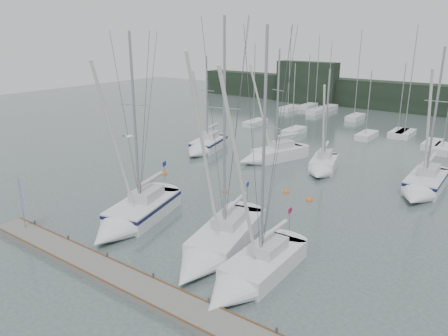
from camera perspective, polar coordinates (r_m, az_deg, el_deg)
The scene contains 18 objects.
ground at distance 29.75m, azimuth -6.31°, elevation -10.21°, with size 160.00×160.00×0.00m, color #465552.
dock at distance 26.70m, azimuth -13.77°, elevation -13.64°, with size 24.00×2.00×0.40m, color #63635F.
far_treeline at distance 83.93m, azimuth 23.79°, elevation 8.35°, with size 90.00×4.00×5.00m, color black.
far_building_left at distance 88.40m, azimuth 10.75°, elevation 10.90°, with size 12.00×3.00×8.00m, color black.
mast_forest at distance 65.19m, azimuth 24.57°, elevation 4.16°, with size 49.67×27.49×14.56m.
sailboat_near_left at distance 33.02m, azimuth -12.10°, elevation -6.36°, with size 5.54×10.10×14.86m.
sailboat_near_center at distance 28.30m, azimuth -1.43°, elevation -10.44°, with size 5.29×11.06×15.71m.
sailboat_near_right at distance 25.45m, azimuth 3.15°, elevation -13.91°, with size 2.98×9.06×15.07m.
sailboat_mid_a at distance 51.72m, azimuth -2.63°, elevation 2.80°, with size 4.61×8.49×11.86m.
sailboat_mid_b at distance 48.25m, azimuth 5.70°, elevation 1.59°, with size 5.44×8.80×12.82m.
sailboat_mid_c at distance 45.20m, azimuth 12.67°, elevation 0.09°, with size 4.07×7.07×10.98m.
sailboat_mid_d at distance 42.20m, azimuth 24.47°, elevation -2.25°, with size 3.02×8.93×13.46m.
buoy_a at distance 39.04m, azimuth 0.05°, elevation -3.15°, with size 0.51×0.51×0.51m, color orange.
buoy_b at distance 37.86m, azimuth 11.07°, elevation -4.17°, with size 0.58×0.58×0.58m, color orange.
buoy_c at distance 44.20m, azimuth -7.77°, elevation -0.81°, with size 0.55×0.55×0.55m, color orange.
dock_banner at distance 33.42m, azimuth -24.89°, elevation -3.55°, with size 0.59×0.14×3.90m.
seagull at distance 26.29m, azimuth -12.22°, elevation 4.05°, with size 1.03×0.46×0.20m.
buoy_d at distance 39.35m, azimuth 8.09°, elevation -3.17°, with size 0.53×0.53×0.53m, color orange.
Camera 1 is at (18.08, -19.17, 13.81)m, focal length 35.00 mm.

